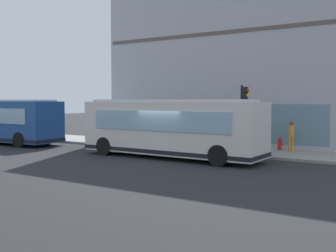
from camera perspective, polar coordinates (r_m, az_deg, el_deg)
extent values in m
plane|color=#262628|center=(21.21, 0.03, -4.60)|extent=(120.00, 120.00, 0.00)
cube|color=gray|center=(25.08, 5.70, -3.18)|extent=(3.86, 40.00, 0.15)
cube|color=#A8A8AD|center=(30.01, 10.59, 10.53)|extent=(6.89, 18.82, 13.37)
cube|color=brown|center=(27.12, 7.87, 12.74)|extent=(0.36, 18.45, 0.24)
cube|color=slate|center=(26.72, 7.67, 0.50)|extent=(0.12, 13.18, 2.40)
cube|color=silver|center=(21.47, 0.35, -0.21)|extent=(2.63, 10.03, 2.70)
cube|color=silver|center=(21.42, 0.35, 3.56)|extent=(2.25, 9.03, 0.12)
cube|color=#8CB2C6|center=(24.54, -9.39, 1.27)|extent=(2.20, 0.11, 1.20)
cube|color=#8CB2C6|center=(22.51, 2.13, 0.98)|extent=(0.17, 8.20, 1.00)
cube|color=#8CB2C6|center=(20.40, -1.62, 0.72)|extent=(0.17, 8.20, 1.00)
cube|color=black|center=(21.58, 0.35, -3.31)|extent=(2.68, 10.07, 0.20)
cylinder|color=black|center=(24.61, -5.18, -2.31)|extent=(0.31, 1.00, 1.00)
cylinder|color=black|center=(22.88, -8.81, -2.78)|extent=(0.31, 1.00, 1.00)
cylinder|color=black|center=(20.95, 9.90, -3.38)|extent=(0.31, 1.00, 1.00)
cylinder|color=black|center=(18.88, 7.05, -4.11)|extent=(0.31, 1.00, 1.00)
cube|color=#1E478C|center=(31.18, -22.36, 0.70)|extent=(2.98, 10.11, 2.70)
cube|color=#8CB2C6|center=(31.95, -20.56, 1.52)|extent=(0.46, 8.19, 1.00)
cube|color=black|center=(31.26, -22.30, -1.44)|extent=(3.02, 10.15, 0.20)
cylinder|color=black|center=(29.40, -16.49, -1.48)|extent=(0.35, 1.01, 1.00)
cylinder|color=black|center=(27.89, -19.94, -1.82)|extent=(0.35, 1.01, 1.00)
cylinder|color=black|center=(22.51, 10.19, 0.92)|extent=(0.14, 0.14, 3.69)
cube|color=black|center=(22.42, 10.67, 4.21)|extent=(0.32, 0.24, 0.90)
sphere|color=red|center=(22.37, 10.99, 4.92)|extent=(0.20, 0.20, 0.20)
sphere|color=yellow|center=(22.37, 10.98, 4.21)|extent=(0.20, 0.20, 0.20)
sphere|color=green|center=(22.37, 10.97, 3.49)|extent=(0.20, 0.20, 0.20)
cylinder|color=red|center=(24.65, 15.29, -2.59)|extent=(0.24, 0.24, 0.55)
sphere|color=red|center=(24.62, 15.31, -1.77)|extent=(0.22, 0.22, 0.22)
cylinder|color=red|center=(24.60, 15.67, -2.49)|extent=(0.10, 0.12, 0.10)
cylinder|color=red|center=(24.81, 15.42, -2.44)|extent=(0.12, 0.10, 0.10)
cylinder|color=gold|center=(23.73, 16.92, -2.49)|extent=(0.14, 0.14, 0.84)
cylinder|color=gold|center=(23.63, 16.56, -2.51)|extent=(0.14, 0.14, 0.84)
cylinder|color=gold|center=(23.62, 16.77, -0.68)|extent=(0.32, 0.32, 0.67)
sphere|color=brown|center=(23.59, 16.79, 0.40)|extent=(0.23, 0.23, 0.23)
cylinder|color=gold|center=(29.02, -6.33, -1.31)|extent=(0.14, 0.14, 0.81)
cylinder|color=gold|center=(28.90, -6.58, -1.34)|extent=(0.14, 0.14, 0.81)
cylinder|color=#3F8C4C|center=(28.91, -6.46, 0.10)|extent=(0.32, 0.32, 0.64)
sphere|color=brown|center=(28.89, -6.47, 0.95)|extent=(0.22, 0.22, 0.22)
cylinder|color=#B23338|center=(25.40, 6.50, -1.95)|extent=(0.14, 0.14, 0.86)
cylinder|color=#B23338|center=(25.39, 6.90, -1.95)|extent=(0.14, 0.14, 0.86)
cylinder|color=silver|center=(25.33, 6.71, -0.21)|extent=(0.32, 0.32, 0.68)
sphere|color=#9E704C|center=(25.31, 6.72, 0.82)|extent=(0.23, 0.23, 0.23)
cylinder|color=black|center=(23.77, 5.87, -2.33)|extent=(0.14, 0.14, 0.86)
cylinder|color=black|center=(23.59, 5.86, -2.38)|extent=(0.14, 0.14, 0.86)
cylinder|color=#8C3F8C|center=(23.62, 5.88, -0.51)|extent=(0.32, 0.32, 0.68)
sphere|color=beige|center=(23.59, 5.89, 0.60)|extent=(0.23, 0.23, 0.23)
cube|color=#197233|center=(25.11, 4.34, -1.96)|extent=(0.44, 0.40, 0.90)
cube|color=#8CB2C6|center=(24.99, 4.77, -1.57)|extent=(0.35, 0.03, 0.30)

